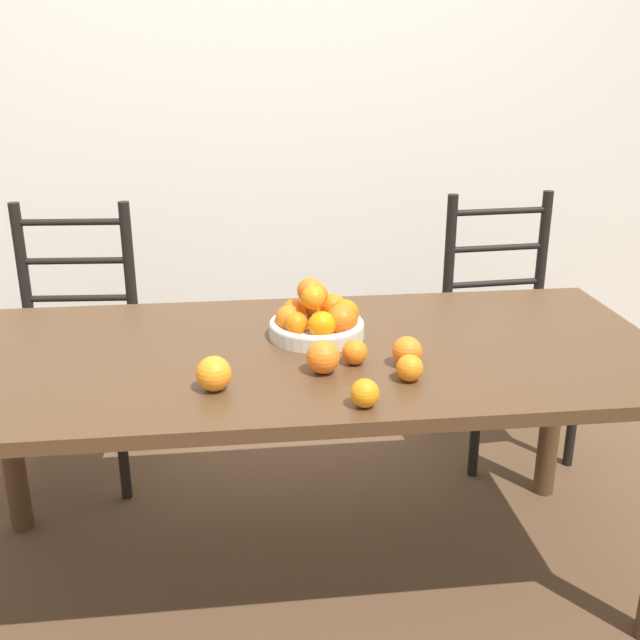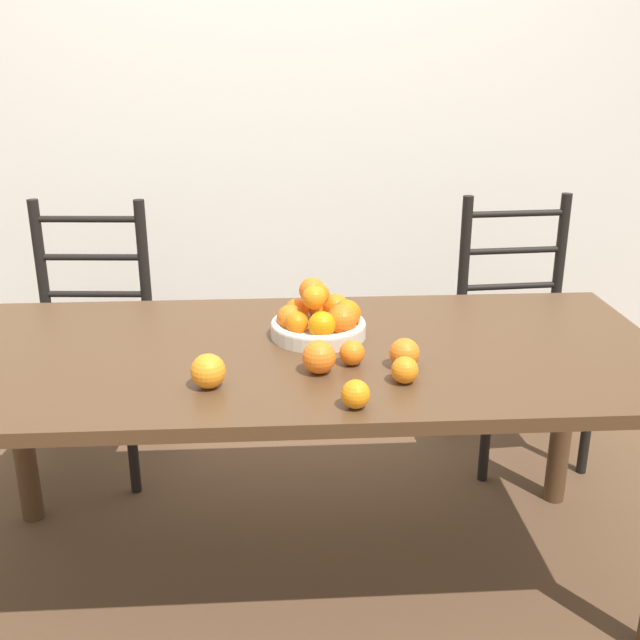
{
  "view_description": "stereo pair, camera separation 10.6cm",
  "coord_description": "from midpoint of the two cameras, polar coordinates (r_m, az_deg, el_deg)",
  "views": [
    {
      "loc": [
        -0.17,
        -1.83,
        1.47
      ],
      "look_at": [
        0.05,
        0.01,
        0.8
      ],
      "focal_mm": 42.0,
      "sensor_mm": 36.0,
      "label": 1
    },
    {
      "loc": [
        -0.06,
        -1.83,
        1.47
      ],
      "look_at": [
        0.05,
        0.01,
        0.8
      ],
      "focal_mm": 42.0,
      "sensor_mm": 36.0,
      "label": 2
    }
  ],
  "objects": [
    {
      "name": "chair_left",
      "position": [
        2.81,
        -19.27,
        -2.1
      ],
      "size": [
        0.45,
        0.43,
        0.97
      ],
      "rotation": [
        0.0,
        0.0,
        -0.07
      ],
      "color": "black",
      "rests_on": "ground_plane"
    },
    {
      "name": "wall_back",
      "position": [
        3.3,
        -5.02,
        16.82
      ],
      "size": [
        8.0,
        0.06,
        2.6
      ],
      "color": "silver",
      "rests_on": "ground_plane"
    },
    {
      "name": "orange_loose_4",
      "position": [
        1.87,
        5.04,
        -2.41
      ],
      "size": [
        0.08,
        0.08,
        0.08
      ],
      "color": "orange",
      "rests_on": "dining_table"
    },
    {
      "name": "orange_loose_0",
      "position": [
        1.87,
        1.04,
        -2.47
      ],
      "size": [
        0.06,
        0.06,
        0.06
      ],
      "color": "orange",
      "rests_on": "dining_table"
    },
    {
      "name": "chair_right",
      "position": [
        2.91,
        12.97,
        -0.76
      ],
      "size": [
        0.45,
        0.43,
        0.97
      ],
      "rotation": [
        0.0,
        0.0,
        0.07
      ],
      "color": "black",
      "rests_on": "ground_plane"
    },
    {
      "name": "orange_loose_3",
      "position": [
        1.78,
        5.16,
        -3.69
      ],
      "size": [
        0.07,
        0.07,
        0.07
      ],
      "color": "orange",
      "rests_on": "dining_table"
    },
    {
      "name": "ground_plane",
      "position": [
        2.35,
        -2.64,
        -18.9
      ],
      "size": [
        12.0,
        12.0,
        0.0
      ],
      "primitive_type": "plane",
      "color": "brown"
    },
    {
      "name": "fruit_bowl",
      "position": [
        2.05,
        -1.65,
        0.03
      ],
      "size": [
        0.26,
        0.26,
        0.16
      ],
      "color": "beige",
      "rests_on": "dining_table"
    },
    {
      "name": "orange_loose_5",
      "position": [
        1.82,
        -1.43,
        -2.86
      ],
      "size": [
        0.08,
        0.08,
        0.08
      ],
      "color": "orange",
      "rests_on": "dining_table"
    },
    {
      "name": "orange_loose_1",
      "position": [
        1.65,
        1.6,
        -5.62
      ],
      "size": [
        0.07,
        0.07,
        0.07
      ],
      "color": "orange",
      "rests_on": "dining_table"
    },
    {
      "name": "orange_loose_2",
      "position": [
        1.75,
        -9.82,
        -4.07
      ],
      "size": [
        0.08,
        0.08,
        0.08
      ],
      "color": "orange",
      "rests_on": "dining_table"
    },
    {
      "name": "dining_table",
      "position": [
        2.01,
        -2.93,
        -4.5
      ],
      "size": [
        1.94,
        0.86,
        0.73
      ],
      "color": "#4C331E",
      "rests_on": "ground_plane"
    }
  ]
}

